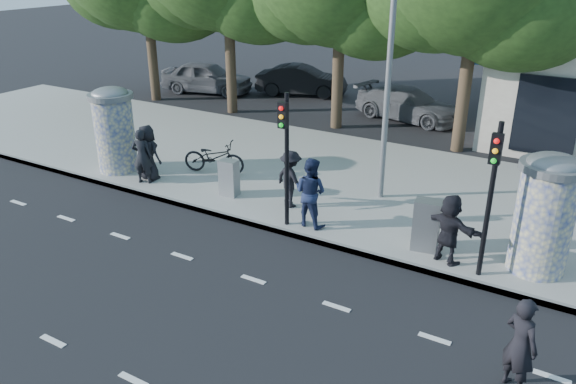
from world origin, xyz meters
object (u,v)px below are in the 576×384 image
Objects in this scene: ped_b at (142,156)px; cabinet_right at (426,225)px; ad_column_left at (114,128)px; bicycle at (214,157)px; ped_c at (310,192)px; ped_a at (148,153)px; street_lamp at (391,28)px; ad_column_right at (545,211)px; traffic_pole_near at (286,147)px; man_road at (520,345)px; car_right at (408,104)px; car_mid at (302,80)px; car_left at (207,77)px; traffic_pole_far at (491,186)px; ped_d at (291,179)px; ped_f at (449,229)px; cabinet_left at (229,178)px.

ped_b reaches higher than cabinet_right.
bicycle is (2.80, 1.33, -0.87)m from ad_column_left.
ad_column_left is 7.15m from ped_c.
ped_a is 1.02× the size of ped_b.
street_lamp is at bearing -97.53° from bicycle.
traffic_pole_near is at bearing -171.11° from ad_column_right.
man_road is at bearing -26.15° from traffic_pole_near.
ad_column_right is 5.33m from ped_c.
ad_column_left is 0.58× the size of car_right.
cabinet_right is 0.27× the size of car_right.
car_mid is (-1.72, 12.79, -0.26)m from ped_b.
car_left is 10.38m from car_right.
ped_d is (-5.28, 1.07, -1.29)m from traffic_pole_far.
ad_column_left reaches higher than ped_c.
ped_a is 1.00× the size of man_road.
ped_f is (9.16, -0.07, -0.02)m from ped_b.
ped_a is at bearing 176.52° from traffic_pole_far.
car_mid is at bearing 128.78° from street_lamp.
traffic_pole_near reaches higher than car_left.
ped_f is at bearing -157.03° from car_mid.
traffic_pole_far is at bearing -142.62° from car_right.
traffic_pole_far is at bearing -39.88° from street_lamp.
car_left is 1.03× the size of car_mid.
man_road is 15.99m from car_right.
ped_d is 1.28× the size of cabinet_right.
street_lamp reaches higher than ad_column_left.
traffic_pole_near reaches higher than cabinet_right.
ped_b reaches higher than bicycle.
traffic_pole_far is at bearing -30.97° from cabinet_right.
ad_column_right is at bearing -161.61° from ped_d.
traffic_pole_far is 5.12m from street_lamp.
ped_b is 0.85× the size of bicycle.
street_lamp is (8.00, 2.13, 3.26)m from ad_column_left.
bicycle is 0.45× the size of car_mid.
cabinet_left is at bearing 168.57° from cabinet_right.
ped_d is 0.81× the size of bicycle.
ped_d is 1.91m from cabinet_left.
ad_column_right is at bearing -168.22° from ped_c.
man_road is (0.26, -3.88, -0.69)m from ad_column_right.
ped_b reaches higher than car_right.
traffic_pole_near reaches higher than ad_column_left.
cabinet_right is (-2.63, 3.54, -0.08)m from man_road.
ped_c reaches higher than cabinet_left.
ad_column_left is at bearing 163.01° from car_right.
ped_a is at bearing -163.42° from car_left.
car_mid is 0.96× the size of car_right.
car_right is at bearing 77.22° from cabinet_left.
cabinet_left is at bearing 169.08° from ped_b.
ped_c is (-0.88, -2.52, -3.75)m from street_lamp.
traffic_pole_near is 2.04× the size of ped_b.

